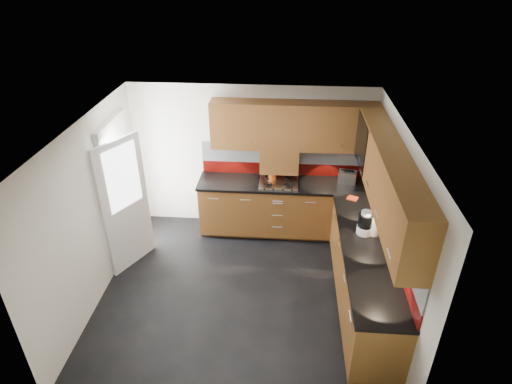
# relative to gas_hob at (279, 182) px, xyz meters

# --- Properties ---
(room) EXTENTS (4.00, 3.80, 2.64)m
(room) POSITION_rel_gas_hob_xyz_m (-0.45, -1.47, 0.54)
(room) COLOR black
(base_cabinets) EXTENTS (2.70, 3.20, 0.95)m
(base_cabinets) POSITION_rel_gas_hob_xyz_m (0.62, -0.75, -0.52)
(base_cabinets) COLOR #5F2F15
(base_cabinets) RESTS_ON room
(countertop) EXTENTS (2.72, 3.22, 0.04)m
(countertop) POSITION_rel_gas_hob_xyz_m (0.60, -0.77, -0.04)
(countertop) COLOR black
(countertop) RESTS_ON base_cabinets
(backsplash) EXTENTS (2.70, 3.20, 0.54)m
(backsplash) POSITION_rel_gas_hob_xyz_m (0.83, -0.54, 0.25)
(backsplash) COLOR maroon
(backsplash) RESTS_ON countertop
(upper_cabinets) EXTENTS (2.50, 3.20, 0.72)m
(upper_cabinets) POSITION_rel_gas_hob_xyz_m (0.78, -0.69, 0.88)
(upper_cabinets) COLOR #5F2F15
(upper_cabinets) RESTS_ON room
(extractor_hood) EXTENTS (0.60, 0.33, 0.40)m
(extractor_hood) POSITION_rel_gas_hob_xyz_m (-0.00, 0.17, 0.32)
(extractor_hood) COLOR #5F2F15
(extractor_hood) RESTS_ON room
(glass_cabinet) EXTENTS (0.32, 0.80, 0.66)m
(glass_cabinet) POSITION_rel_gas_hob_xyz_m (1.26, -0.40, 0.91)
(glass_cabinet) COLOR black
(glass_cabinet) RESTS_ON room
(back_door) EXTENTS (0.42, 1.19, 2.04)m
(back_door) POSITION_rel_gas_hob_xyz_m (-2.23, -0.72, 0.08)
(back_door) COLOR white
(back_door) RESTS_ON room
(gas_hob) EXTENTS (0.61, 0.53, 0.05)m
(gas_hob) POSITION_rel_gas_hob_xyz_m (0.00, 0.00, 0.00)
(gas_hob) COLOR silver
(gas_hob) RESTS_ON countertop
(utensil_pot) EXTENTS (0.13, 0.13, 0.46)m
(utensil_pot) POSITION_rel_gas_hob_xyz_m (-0.11, 0.13, 0.09)
(utensil_pot) COLOR #DD5414
(utensil_pot) RESTS_ON countertop
(toaster) EXTENTS (0.30, 0.22, 0.20)m
(toaster) POSITION_rel_gas_hob_xyz_m (1.07, 0.12, 0.08)
(toaster) COLOR silver
(toaster) RESTS_ON countertop
(food_processor) EXTENTS (0.20, 0.20, 0.33)m
(food_processor) POSITION_rel_gas_hob_xyz_m (1.14, -1.26, 0.14)
(food_processor) COLOR white
(food_processor) RESTS_ON countertop
(paper_towel) EXTENTS (0.17, 0.17, 0.28)m
(paper_towel) POSITION_rel_gas_hob_xyz_m (1.26, -1.28, 0.12)
(paper_towel) COLOR white
(paper_towel) RESTS_ON countertop
(orange_cloth) EXTENTS (0.19, 0.18, 0.02)m
(orange_cloth) POSITION_rel_gas_hob_xyz_m (1.10, -0.39, -0.01)
(orange_cloth) COLOR red
(orange_cloth) RESTS_ON countertop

